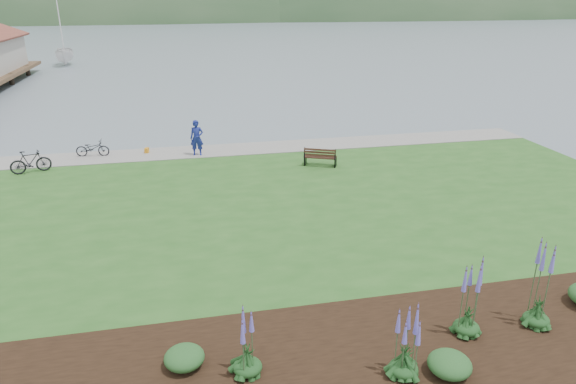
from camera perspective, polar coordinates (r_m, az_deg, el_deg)
The scene contains 17 objects.
ground at distance 20.03m, azimuth -6.77°, elevation -2.04°, with size 600.00×600.00×0.00m, color slate.
lawn at distance 18.13m, azimuth -6.16°, elevation -3.89°, with size 34.00×20.00×0.40m, color #25561E.
shoreline_path at distance 26.38m, azimuth -8.34°, elevation 4.57°, with size 34.00×2.20×0.03m, color gray.
garden_bed at distance 12.20m, azimuth 13.04°, elevation -16.86°, with size 24.00×4.40×0.04m, color black.
far_hillside at distance 189.77m, azimuth -5.94°, elevation 18.62°, with size 580.00×80.00×38.00m, color #2D4F2C, non-canonical shape.
park_bench at distance 23.69m, azimuth 3.60°, elevation 3.95°, with size 1.58×1.14×0.91m.
person at distance 25.47m, azimuth -10.12°, elevation 6.25°, with size 0.75×0.52×2.07m, color navy.
bicycle_a at distance 26.86m, azimuth -20.91°, elevation 4.57°, with size 1.59×0.55×0.83m, color black.
bicycle_b at distance 25.42m, azimuth -26.71°, elevation 3.02°, with size 1.69×0.49×1.02m, color black.
sailboat at distance 67.74m, azimuth -23.41°, elevation 12.79°, with size 8.97×9.13×23.64m, color silver.
pannier at distance 26.65m, azimuth -15.42°, elevation 4.46°, with size 0.16×0.26×0.27m, color orange.
echium_0 at distance 11.11m, azimuth 12.95°, elevation -16.25°, with size 0.62×0.62×1.76m.
echium_1 at distance 12.60m, azimuth 19.59°, elevation -11.25°, with size 0.62×0.62×2.19m.
echium_2 at distance 13.49m, azimuth 26.39°, elevation -9.69°, with size 0.62×0.62×2.36m.
echium_4 at distance 10.96m, azimuth -4.60°, elevation -16.74°, with size 0.62×0.62×1.81m.
shrub_0 at distance 11.59m, azimuth -11.45°, elevation -17.58°, with size 0.86×0.86×0.43m, color #1E4C21.
shrub_1 at distance 11.68m, azimuth 17.51°, elevation -17.79°, with size 0.91×0.91×0.46m, color #1E4C21.
Camera 1 is at (-1.54, -18.38, 7.82)m, focal length 32.00 mm.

